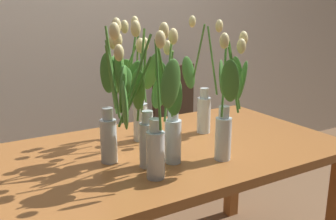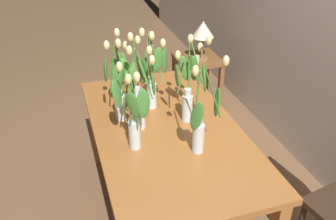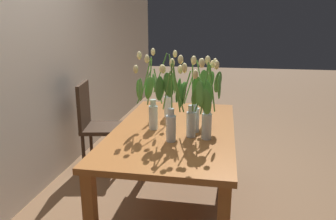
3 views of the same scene
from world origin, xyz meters
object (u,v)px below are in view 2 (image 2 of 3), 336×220
(dining_table, at_px, (167,140))
(tulip_vase_2, at_px, (151,78))
(tulip_vase_1, at_px, (138,93))
(tulip_vase_6, at_px, (189,87))
(tulip_vase_0, at_px, (133,118))
(tulip_vase_4, at_px, (120,86))
(table_lamp, at_px, (203,30))
(tulip_vase_3, at_px, (139,102))
(tulip_vase_5, at_px, (201,125))
(pillar_candle, at_px, (197,59))
(side_table, at_px, (197,68))

(dining_table, bearing_deg, tulip_vase_2, -174.67)
(tulip_vase_1, height_order, tulip_vase_6, tulip_vase_6)
(tulip_vase_0, xyz_separation_m, tulip_vase_6, (-0.22, 0.41, 0.02))
(tulip_vase_1, distance_m, tulip_vase_2, 0.15)
(tulip_vase_4, distance_m, tulip_vase_6, 0.44)
(tulip_vase_0, distance_m, table_lamp, 1.84)
(tulip_vase_3, bearing_deg, tulip_vase_5, 36.80)
(tulip_vase_2, xyz_separation_m, tulip_vase_6, (0.19, 0.19, -0.01))
(tulip_vase_4, bearing_deg, pillar_candle, 138.41)
(tulip_vase_1, xyz_separation_m, tulip_vase_6, (0.11, 0.31, 0.04))
(tulip_vase_3, bearing_deg, table_lamp, 143.40)
(tulip_vase_3, bearing_deg, tulip_vase_6, 89.27)
(tulip_vase_6, bearing_deg, tulip_vase_3, -90.73)
(tulip_vase_3, xyz_separation_m, tulip_vase_4, (-0.14, -0.09, 0.06))
(tulip_vase_6, bearing_deg, tulip_vase_0, -62.10)
(tulip_vase_5, bearing_deg, table_lamp, 157.30)
(tulip_vase_4, xyz_separation_m, pillar_candle, (-1.09, 0.97, -0.39))
(tulip_vase_6, bearing_deg, tulip_vase_1, -110.16)
(side_table, bearing_deg, tulip_vase_0, -33.23)
(tulip_vase_1, bearing_deg, side_table, 143.39)
(table_lamp, bearing_deg, tulip_vase_0, -34.59)
(tulip_vase_5, bearing_deg, dining_table, -159.10)
(tulip_vase_1, distance_m, side_table, 1.61)
(tulip_vase_0, relative_size, tulip_vase_5, 0.91)
(table_lamp, xyz_separation_m, pillar_candle, (0.06, -0.08, -0.27))
(tulip_vase_2, bearing_deg, tulip_vase_5, 13.79)
(dining_table, relative_size, tulip_vase_1, 2.78)
(dining_table, relative_size, tulip_vase_6, 2.76)
(tulip_vase_0, xyz_separation_m, pillar_candle, (-1.45, 0.97, -0.37))
(dining_table, bearing_deg, table_lamp, 149.54)
(tulip_vase_0, distance_m, tulip_vase_6, 0.47)
(tulip_vase_2, bearing_deg, tulip_vase_4, -77.27)
(side_table, bearing_deg, tulip_vase_6, -24.44)
(tulip_vase_5, bearing_deg, tulip_vase_4, -144.42)
(tulip_vase_2, relative_size, tulip_vase_4, 1.02)
(dining_table, relative_size, tulip_vase_5, 2.76)
(tulip_vase_1, bearing_deg, tulip_vase_5, 27.74)
(tulip_vase_0, distance_m, tulip_vase_4, 0.36)
(tulip_vase_0, height_order, tulip_vase_3, tulip_vase_3)
(tulip_vase_2, distance_m, tulip_vase_4, 0.23)
(pillar_candle, bearing_deg, tulip_vase_1, -37.38)
(tulip_vase_3, distance_m, tulip_vase_6, 0.33)
(dining_table, bearing_deg, tulip_vase_4, -130.35)
(tulip_vase_1, relative_size, side_table, 1.04)
(tulip_vase_2, height_order, table_lamp, tulip_vase_2)
(tulip_vase_2, bearing_deg, tulip_vase_3, -35.40)
(tulip_vase_0, xyz_separation_m, tulip_vase_4, (-0.36, -0.00, 0.02))
(dining_table, distance_m, table_lamp, 1.59)
(tulip_vase_6, xyz_separation_m, table_lamp, (-1.30, 0.63, -0.11))
(tulip_vase_1, xyz_separation_m, tulip_vase_5, (0.47, 0.25, -0.01))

